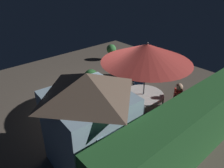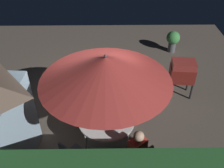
% 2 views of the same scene
% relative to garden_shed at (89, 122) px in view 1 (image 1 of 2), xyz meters
% --- Properties ---
extents(ground_plane, '(11.00, 11.00, 0.00)m').
position_rel_garden_shed_xyz_m(ground_plane, '(-2.16, -2.04, -1.28)').
color(ground_plane, brown).
extents(hedge_backdrop, '(6.35, 0.83, 1.73)m').
position_rel_garden_shed_xyz_m(hedge_backdrop, '(-2.16, 1.46, -0.41)').
color(hedge_backdrop, '#28602D').
rests_on(hedge_backdrop, ground).
extents(garden_shed, '(1.93, 1.95, 2.51)m').
position_rel_garden_shed_xyz_m(garden_shed, '(0.00, 0.00, 0.00)').
color(garden_shed, '#9EBCD1').
rests_on(garden_shed, ground).
extents(patio_table, '(1.33, 1.33, 0.76)m').
position_rel_garden_shed_xyz_m(patio_table, '(-2.58, -0.58, -0.57)').
color(patio_table, white).
rests_on(patio_table, ground).
extents(patio_umbrella, '(2.77, 2.77, 2.51)m').
position_rel_garden_shed_xyz_m(patio_umbrella, '(-2.58, -0.58, 0.89)').
color(patio_umbrella, '#4C4C51').
rests_on(patio_umbrella, ground).
extents(bbq_grill, '(0.75, 0.57, 1.20)m').
position_rel_garden_shed_xyz_m(bbq_grill, '(-4.78, -2.40, -0.43)').
color(bbq_grill, maroon).
rests_on(bbq_grill, ground).
extents(chair_near_shed, '(0.65, 0.65, 0.90)m').
position_rel_garden_shed_xyz_m(chair_near_shed, '(-3.28, 0.36, -0.76)').
color(chair_near_shed, '#38383D').
rests_on(chair_near_shed, ground).
extents(chair_far_side, '(0.65, 0.65, 0.90)m').
position_rel_garden_shed_xyz_m(chair_far_side, '(-3.42, -1.54, -0.76)').
color(chair_far_side, '#38383D').
rests_on(chair_far_side, ground).
extents(chair_toward_hedge, '(0.64, 0.64, 0.90)m').
position_rel_garden_shed_xyz_m(chair_toward_hedge, '(-1.97, -1.52, -0.76)').
color(chair_toward_hedge, '#38383D').
rests_on(chair_toward_hedge, ground).
extents(chair_toward_house, '(0.65, 0.65, 0.90)m').
position_rel_garden_shed_xyz_m(chair_toward_house, '(-1.85, 0.27, -0.76)').
color(chair_toward_house, '#38383D').
rests_on(chair_toward_house, ground).
extents(potted_plant_by_shed, '(0.51, 0.51, 0.84)m').
position_rel_garden_shed_xyz_m(potted_plant_by_shed, '(-5.10, -5.06, -0.76)').
color(potted_plant_by_shed, '#4C4C51').
rests_on(potted_plant_by_shed, ground).
extents(potted_plant_by_grill, '(0.56, 0.56, 0.81)m').
position_rel_garden_shed_xyz_m(potted_plant_by_grill, '(-2.37, -3.19, -0.84)').
color(potted_plant_by_grill, '#4C4C51').
rests_on(potted_plant_by_grill, ground).
extents(person_in_red, '(0.42, 0.40, 1.26)m').
position_rel_garden_shed_xyz_m(person_in_red, '(-3.23, 0.29, -0.49)').
color(person_in_red, '#CC3D33').
rests_on(person_in_red, ground).
extents(person_in_blue, '(0.41, 0.40, 1.26)m').
position_rel_garden_shed_xyz_m(person_in_blue, '(-3.36, -1.48, -0.49)').
color(person_in_blue, '#3866B2').
rests_on(person_in_blue, ground).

